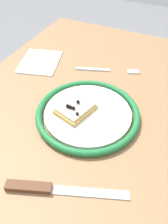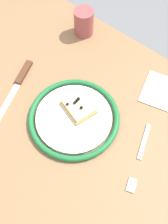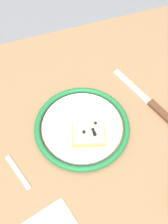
% 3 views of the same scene
% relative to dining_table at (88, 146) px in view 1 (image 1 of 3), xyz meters
% --- Properties ---
extents(dining_table, '(1.06, 0.75, 0.75)m').
position_rel_dining_table_xyz_m(dining_table, '(0.00, 0.00, 0.00)').
color(dining_table, '#936D47').
rests_on(dining_table, ground_plane).
extents(plate, '(0.26, 0.26, 0.02)m').
position_rel_dining_table_xyz_m(plate, '(-0.02, -0.01, 0.10)').
color(plate, white).
rests_on(plate, dining_table).
extents(pizza_slice_near, '(0.11, 0.10, 0.03)m').
position_rel_dining_table_xyz_m(pizza_slice_near, '(-0.01, -0.04, 0.12)').
color(pizza_slice_near, tan).
rests_on(pizza_slice_near, plate).
extents(knife, '(0.10, 0.23, 0.01)m').
position_rel_dining_table_xyz_m(knife, '(0.20, -0.00, 0.10)').
color(knife, silver).
rests_on(knife, dining_table).
extents(fork, '(0.08, 0.20, 0.00)m').
position_rel_dining_table_xyz_m(fork, '(-0.23, -0.04, 0.10)').
color(fork, silver).
rests_on(fork, dining_table).
extents(napkin, '(0.17, 0.16, 0.00)m').
position_rel_dining_table_xyz_m(napkin, '(-0.18, -0.26, 0.10)').
color(napkin, white).
rests_on(napkin, dining_table).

